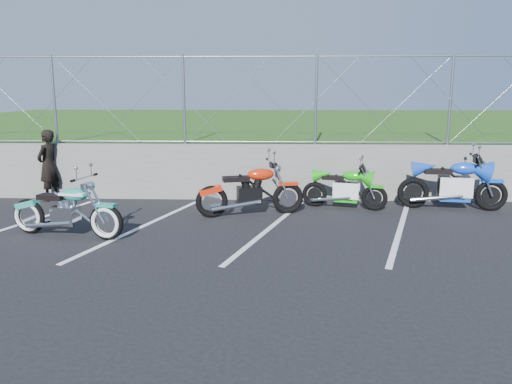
{
  "coord_description": "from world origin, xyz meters",
  "views": [
    {
      "loc": [
        0.04,
        -7.97,
        2.52
      ],
      "look_at": [
        -0.28,
        1.3,
        0.62
      ],
      "focal_mm": 35.0,
      "sensor_mm": 36.0,
      "label": 1
    }
  ],
  "objects_px": {
    "person_standing": "(48,165)",
    "sportbike_blue": "(454,186)",
    "sportbike_green": "(345,190)",
    "cruiser_turquoise": "(68,213)",
    "naked_orange": "(252,193)"
  },
  "relations": [
    {
      "from": "sportbike_green",
      "to": "sportbike_blue",
      "type": "xyz_separation_m",
      "value": [
        2.29,
        0.0,
        0.1
      ]
    },
    {
      "from": "sportbike_green",
      "to": "sportbike_blue",
      "type": "distance_m",
      "value": 2.3
    },
    {
      "from": "person_standing",
      "to": "sportbike_blue",
      "type": "bearing_deg",
      "value": 100.2
    },
    {
      "from": "naked_orange",
      "to": "sportbike_green",
      "type": "xyz_separation_m",
      "value": [
        1.99,
        0.67,
        -0.07
      ]
    },
    {
      "from": "naked_orange",
      "to": "cruiser_turquoise",
      "type": "bearing_deg",
      "value": -166.4
    },
    {
      "from": "naked_orange",
      "to": "sportbike_green",
      "type": "bearing_deg",
      "value": 4.77
    },
    {
      "from": "cruiser_turquoise",
      "to": "person_standing",
      "type": "xyz_separation_m",
      "value": [
        -1.62,
        2.91,
        0.38
      ]
    },
    {
      "from": "sportbike_blue",
      "to": "person_standing",
      "type": "bearing_deg",
      "value": -175.85
    },
    {
      "from": "sportbike_green",
      "to": "naked_orange",
      "type": "bearing_deg",
      "value": -146.01
    },
    {
      "from": "cruiser_turquoise",
      "to": "sportbike_blue",
      "type": "bearing_deg",
      "value": 30.45
    },
    {
      "from": "person_standing",
      "to": "naked_orange",
      "type": "bearing_deg",
      "value": 88.96
    },
    {
      "from": "cruiser_turquoise",
      "to": "sportbike_blue",
      "type": "height_order",
      "value": "sportbike_blue"
    },
    {
      "from": "cruiser_turquoise",
      "to": "sportbike_green",
      "type": "relative_size",
      "value": 1.2
    },
    {
      "from": "cruiser_turquoise",
      "to": "sportbike_green",
      "type": "height_order",
      "value": "cruiser_turquoise"
    },
    {
      "from": "naked_orange",
      "to": "sportbike_blue",
      "type": "distance_m",
      "value": 4.33
    }
  ]
}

